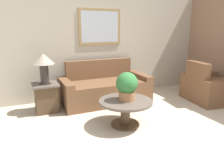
# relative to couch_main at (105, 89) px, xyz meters

# --- Properties ---
(ground_plane) EXTENTS (20.00, 20.00, 0.00)m
(ground_plane) POSITION_rel_couch_main_xyz_m (0.13, -2.35, -0.30)
(ground_plane) COLOR #BCAD93
(wall_back) EXTENTS (7.49, 0.09, 2.60)m
(wall_back) POSITION_rel_couch_main_xyz_m (0.13, 0.55, 1.01)
(wall_back) COLOR #B2A893
(wall_back) RESTS_ON ground_plane
(couch_main) EXTENTS (1.97, 0.92, 0.93)m
(couch_main) POSITION_rel_couch_main_xyz_m (0.00, 0.00, 0.00)
(couch_main) COLOR brown
(couch_main) RESTS_ON ground_plane
(armchair) EXTENTS (1.09, 1.14, 0.93)m
(armchair) POSITION_rel_couch_main_xyz_m (2.22, -0.95, -0.00)
(armchair) COLOR brown
(armchair) RESTS_ON ground_plane
(coffee_table) EXTENTS (0.91, 0.91, 0.45)m
(coffee_table) POSITION_rel_couch_main_xyz_m (-0.15, -1.30, 0.02)
(coffee_table) COLOR #4C3823
(coffee_table) RESTS_ON ground_plane
(side_table) EXTENTS (0.50, 0.50, 0.57)m
(side_table) POSITION_rel_couch_main_xyz_m (-1.31, -0.08, -0.01)
(side_table) COLOR #4C3823
(side_table) RESTS_ON ground_plane
(table_lamp) EXTENTS (0.42, 0.42, 0.61)m
(table_lamp) POSITION_rel_couch_main_xyz_m (-1.31, -0.08, 0.70)
(table_lamp) COLOR #2D2823
(table_lamp) RESTS_ON side_table
(potted_plant_on_table) EXTENTS (0.37, 0.37, 0.49)m
(potted_plant_on_table) POSITION_rel_couch_main_xyz_m (-0.13, -1.30, 0.41)
(potted_plant_on_table) COLOR #9E6B42
(potted_plant_on_table) RESTS_ON coffee_table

